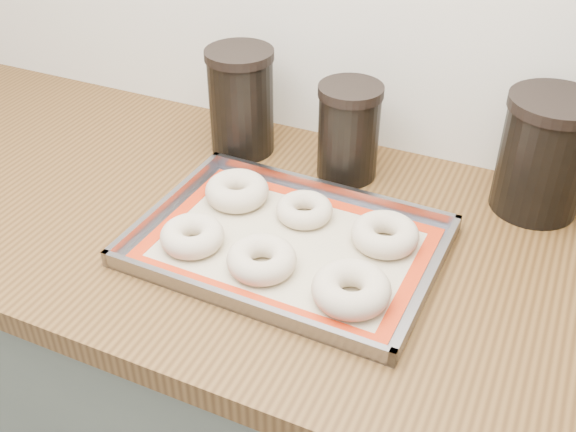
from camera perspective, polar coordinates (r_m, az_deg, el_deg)
The scene contains 12 objects.
countertop at distance 1.07m, azimuth 5.24°, elevation -3.47°, with size 3.06×0.68×0.04m, color brown.
baking_tray at distance 1.05m, azimuth 0.00°, elevation -2.36°, with size 0.47×0.34×0.03m.
baking_mat at distance 1.05m, azimuth 0.00°, elevation -2.45°, with size 0.43×0.30×0.00m.
bagel_front_left at distance 1.05m, azimuth -8.11°, elevation -1.68°, with size 0.10×0.10×0.04m, color beige.
bagel_front_mid at distance 0.99m, azimuth -2.24°, elevation -3.69°, with size 0.10×0.10×0.04m, color beige.
bagel_front_right at distance 0.94m, azimuth 5.38°, elevation -6.18°, with size 0.11×0.11×0.04m, color beige.
bagel_back_left at distance 1.14m, azimuth -4.34°, elevation 2.15°, with size 0.11×0.11×0.04m, color beige.
bagel_back_mid at distance 1.10m, azimuth 1.39°, elevation 0.53°, with size 0.09×0.09×0.03m, color beige.
bagel_back_right at distance 1.05m, azimuth 8.21°, elevation -1.56°, with size 0.11×0.11×0.04m, color beige.
canister_left at distance 1.27m, azimuth -3.98°, elevation 9.66°, with size 0.13×0.13×0.20m.
canister_mid at distance 1.19m, azimuth 5.15°, elevation 7.15°, with size 0.11×0.11×0.17m.
canister_right at distance 1.17m, azimuth 20.88°, elevation 4.88°, with size 0.15×0.15×0.20m.
Camera 1 is at (0.25, 0.88, 1.55)m, focal length 42.00 mm.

